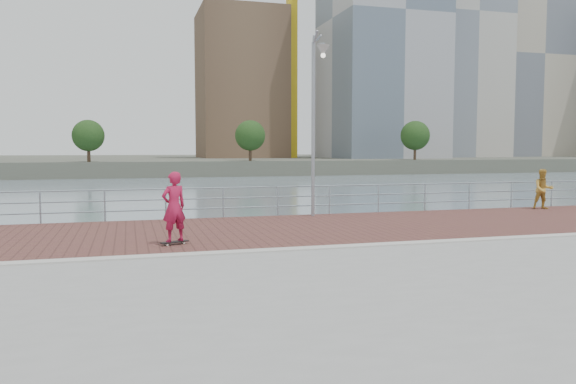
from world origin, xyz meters
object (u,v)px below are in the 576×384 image
object	(u,v)px
guardrail	(251,198)
skateboarder	(174,207)
street_lamp	(317,92)
bystander	(543,189)

from	to	relation	value
guardrail	skateboarder	distance (m)	6.31
guardrail	skateboarder	bearing A→B (deg)	-120.61
street_lamp	skateboarder	size ratio (longest dim) A/B	3.52
skateboarder	street_lamp	bearing A→B (deg)	-163.25
street_lamp	skateboarder	distance (m)	7.89
guardrail	bystander	xyz separation A→B (m)	(12.19, -0.84, 0.16)
guardrail	skateboarder	world-z (taller)	skateboarder
skateboarder	bystander	distance (m)	16.07
street_lamp	skateboarder	world-z (taller)	street_lamp
street_lamp	bystander	size ratio (longest dim) A/B	3.88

